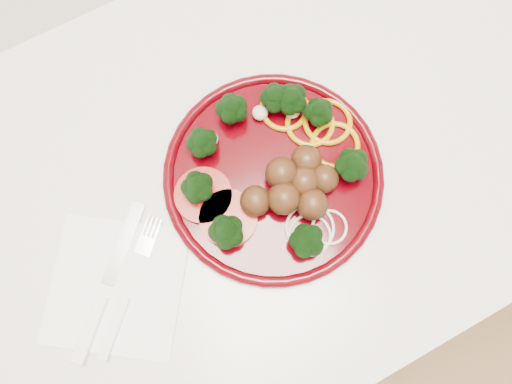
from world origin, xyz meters
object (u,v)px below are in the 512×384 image
knife (101,301)px  fork (120,311)px  plate (275,171)px  napkin (116,286)px

knife → fork: bearing=-97.0°
plate → knife: plate is taller
fork → napkin: bearing=33.3°
knife → fork: size_ratio=1.12×
plate → napkin: size_ratio=1.77×
knife → plate: bearing=-35.1°
napkin → knife: size_ratio=1.02×
napkin → knife: (-0.02, -0.01, 0.01)m
napkin → knife: knife is taller
plate → knife: bearing=-171.0°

